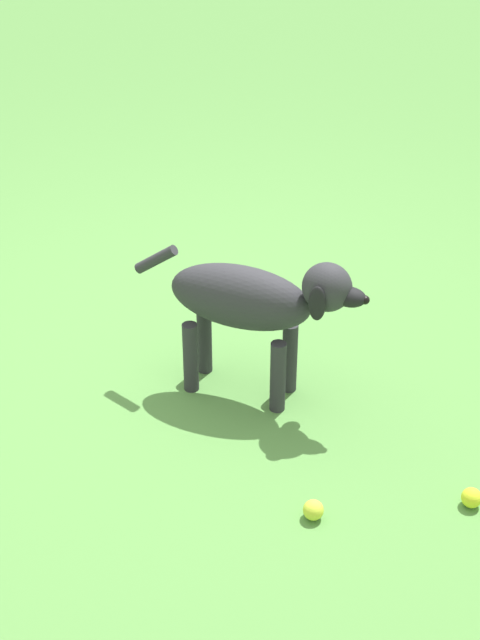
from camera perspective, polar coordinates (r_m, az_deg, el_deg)
ground at (r=3.61m, az=-2.56°, el=-1.95°), size 14.00×14.00×0.00m
dog at (r=3.16m, az=0.87°, el=1.17°), size 0.36×0.85×0.59m
tennis_ball_0 at (r=2.97m, az=14.61°, el=-10.96°), size 0.07×0.07×0.07m
tennis_ball_1 at (r=2.84m, az=4.72°, el=-12.04°), size 0.07×0.07×0.07m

